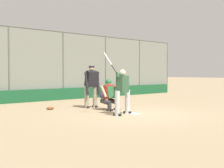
{
  "coord_description": "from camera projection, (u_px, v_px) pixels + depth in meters",
  "views": [
    {
      "loc": [
        8.14,
        7.64,
        1.47
      ],
      "look_at": [
        0.14,
        -1.0,
        1.05
      ],
      "focal_mm": 50.0,
      "sensor_mm": 36.0,
      "label": 1
    }
  ],
  "objects": [
    {
      "name": "umpire_home",
      "position": [
        91.0,
        85.0,
        13.09
      ],
      "size": [
        0.72,
        0.48,
        1.78
      ],
      "rotation": [
        0.0,
        0.0,
        -0.1
      ],
      "color": "gray",
      "rests_on": "ground_plane"
    },
    {
      "name": "catcher_behind_plate",
      "position": [
        110.0,
        94.0,
        12.28
      ],
      "size": [
        0.66,
        0.77,
        1.23
      ],
      "rotation": [
        0.0,
        0.0,
        0.07
      ],
      "color": "#333333",
      "rests_on": "ground_plane"
    },
    {
      "name": "fielding_glove_on_dirt",
      "position": [
        50.0,
        108.0,
        12.45
      ],
      "size": [
        0.33,
        0.25,
        0.12
      ],
      "color": "brown",
      "rests_on": "ground_plane"
    },
    {
      "name": "backstop_fence",
      "position": [
        38.0,
        63.0,
        16.09
      ],
      "size": [
        21.92,
        0.08,
        3.75
      ],
      "color": "#515651",
      "rests_on": "ground_plane"
    },
    {
      "name": "equipment_bag_dugout_side",
      "position": [
        108.0,
        95.0,
        18.39
      ],
      "size": [
        1.13,
        0.29,
        0.29
      ],
      "color": "navy",
      "rests_on": "ground_plane"
    },
    {
      "name": "batter_at_plate",
      "position": [
        122.0,
        90.0,
        10.92
      ],
      "size": [
        1.12,
        0.56,
        2.19
      ],
      "rotation": [
        0.0,
        0.0,
        0.27
      ],
      "color": "#B7B7BC",
      "rests_on": "ground_plane"
    },
    {
      "name": "padding_wall",
      "position": [
        39.0,
        95.0,
        16.08
      ],
      "size": [
        21.4,
        0.18,
        0.63
      ],
      "primitive_type": "cube",
      "color": "#19512D",
      "rests_on": "ground_plane"
    },
    {
      "name": "ground_plane",
      "position": [
        134.0,
        114.0,
        11.18
      ],
      "size": [
        160.0,
        160.0,
        0.0
      ],
      "primitive_type": "plane",
      "color": "tan"
    },
    {
      "name": "bleachers_beyond",
      "position": [
        29.0,
        89.0,
        18.55
      ],
      "size": [
        15.29,
        2.5,
        1.48
      ],
      "color": "slate",
      "rests_on": "ground_plane"
    },
    {
      "name": "home_plate_marker",
      "position": [
        134.0,
        114.0,
        11.18
      ],
      "size": [
        0.43,
        0.43,
        0.01
      ],
      "primitive_type": "cube",
      "color": "white",
      "rests_on": "ground_plane"
    }
  ]
}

